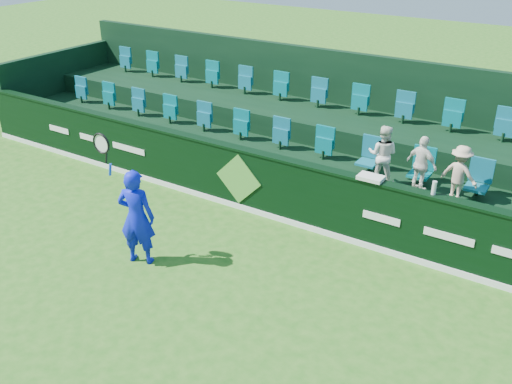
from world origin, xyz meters
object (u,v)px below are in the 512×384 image
Objects in this scene: tennis_player at (136,216)px; spectator_middle at (422,165)px; towel at (371,178)px; spectator_left at (383,154)px; drinks_bottle at (434,188)px; spectator_right at (460,174)px.

spectator_middle is (3.71, 3.82, 0.46)m from tennis_player.
towel is at bearing 82.88° from spectator_middle.
spectator_left is at bearing 19.34° from spectator_middle.
drinks_bottle is (1.34, -1.12, 0.08)m from spectator_left.
spectator_left reaches higher than spectator_right.
spectator_middle is 1.25m from towel.
spectator_right is (4.42, 3.82, 0.44)m from tennis_player.
tennis_player reaches higher than towel.
spectator_middle is (0.78, 0.00, -0.03)m from spectator_left.
tennis_player is at bearing 65.16° from spectator_middle.
drinks_bottle is (-0.14, -1.12, 0.13)m from spectator_right.
tennis_player is 5.35m from spectator_middle.
tennis_player is 9.89× the size of drinks_bottle.
spectator_middle reaches higher than spectator_right.
spectator_left reaches higher than spectator_middle.
spectator_middle is 2.49× the size of towel.
drinks_bottle is (0.57, -1.12, 0.11)m from spectator_middle.
spectator_left is at bearing 11.66° from spectator_right.
spectator_middle is at bearing 11.66° from spectator_right.
spectator_left is (2.94, 3.82, 0.49)m from tennis_player.
towel is (-0.56, -1.12, 0.02)m from spectator_middle.
tennis_player is at bearing -147.74° from drinks_bottle.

